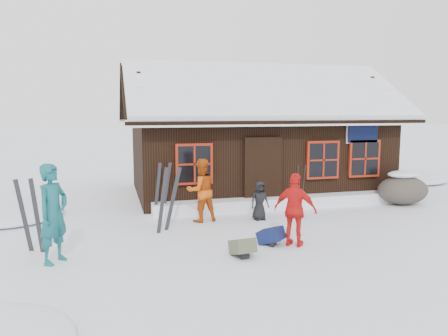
{
  "coord_description": "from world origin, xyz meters",
  "views": [
    {
      "loc": [
        -3.33,
        -9.32,
        2.84
      ],
      "look_at": [
        -0.42,
        1.78,
        1.3
      ],
      "focal_mm": 35.0,
      "sensor_mm": 36.0,
      "label": 1
    }
  ],
  "objects_px": {
    "skier_orange_left": "(201,190)",
    "backpack_blue": "(271,238)",
    "boulder": "(403,189)",
    "ski_pair_left": "(168,200)",
    "ski_poles": "(300,193)",
    "skier_crouched": "(260,201)",
    "skier_orange_right": "(295,210)",
    "skier_teal": "(53,214)",
    "backpack_olive": "(242,250)"
  },
  "relations": [
    {
      "from": "skier_orange_right",
      "to": "skier_orange_left",
      "type": "bearing_deg",
      "value": -18.8
    },
    {
      "from": "skier_teal",
      "to": "backpack_olive",
      "type": "relative_size",
      "value": 3.62
    },
    {
      "from": "boulder",
      "to": "skier_teal",
      "type": "bearing_deg",
      "value": -164.08
    },
    {
      "from": "skier_crouched",
      "to": "boulder",
      "type": "bearing_deg",
      "value": 1.19
    },
    {
      "from": "skier_orange_right",
      "to": "boulder",
      "type": "bearing_deg",
      "value": -108.18
    },
    {
      "from": "skier_crouched",
      "to": "backpack_olive",
      "type": "relative_size",
      "value": 1.96
    },
    {
      "from": "skier_orange_left",
      "to": "backpack_olive",
      "type": "xyz_separation_m",
      "value": [
        0.22,
        -2.87,
        -0.67
      ]
    },
    {
      "from": "skier_teal",
      "to": "backpack_olive",
      "type": "height_order",
      "value": "skier_teal"
    },
    {
      "from": "ski_pair_left",
      "to": "backpack_olive",
      "type": "relative_size",
      "value": 3.02
    },
    {
      "from": "skier_orange_left",
      "to": "skier_crouched",
      "type": "height_order",
      "value": "skier_orange_left"
    },
    {
      "from": "ski_pair_left",
      "to": "ski_poles",
      "type": "xyz_separation_m",
      "value": [
        3.5,
        0.31,
        -0.05
      ]
    },
    {
      "from": "ski_poles",
      "to": "backpack_blue",
      "type": "height_order",
      "value": "ski_poles"
    },
    {
      "from": "skier_teal",
      "to": "ski_poles",
      "type": "xyz_separation_m",
      "value": [
        5.82,
        1.93,
        -0.25
      ]
    },
    {
      "from": "ski_poles",
      "to": "backpack_blue",
      "type": "relative_size",
      "value": 2.92
    },
    {
      "from": "skier_orange_right",
      "to": "skier_crouched",
      "type": "height_order",
      "value": "skier_orange_right"
    },
    {
      "from": "boulder",
      "to": "ski_pair_left",
      "type": "bearing_deg",
      "value": -171.3
    },
    {
      "from": "skier_orange_right",
      "to": "ski_poles",
      "type": "bearing_deg",
      "value": -76.4
    },
    {
      "from": "skier_teal",
      "to": "backpack_blue",
      "type": "relative_size",
      "value": 3.76
    },
    {
      "from": "skier_orange_right",
      "to": "backpack_blue",
      "type": "distance_m",
      "value": 0.81
    },
    {
      "from": "skier_teal",
      "to": "skier_orange_right",
      "type": "distance_m",
      "value": 4.75
    },
    {
      "from": "skier_orange_left",
      "to": "ski_poles",
      "type": "bearing_deg",
      "value": 161.29
    },
    {
      "from": "skier_orange_left",
      "to": "skier_orange_right",
      "type": "relative_size",
      "value": 1.05
    },
    {
      "from": "boulder",
      "to": "backpack_blue",
      "type": "distance_m",
      "value": 5.94
    },
    {
      "from": "boulder",
      "to": "backpack_olive",
      "type": "relative_size",
      "value": 3.04
    },
    {
      "from": "boulder",
      "to": "ski_poles",
      "type": "height_order",
      "value": "ski_poles"
    },
    {
      "from": "skier_teal",
      "to": "skier_orange_left",
      "type": "relative_size",
      "value": 1.16
    },
    {
      "from": "skier_crouched",
      "to": "backpack_olive",
      "type": "bearing_deg",
      "value": -122.58
    },
    {
      "from": "skier_teal",
      "to": "skier_crouched",
      "type": "relative_size",
      "value": 1.85
    },
    {
      "from": "ski_poles",
      "to": "skier_teal",
      "type": "bearing_deg",
      "value": -161.7
    },
    {
      "from": "backpack_blue",
      "to": "ski_pair_left",
      "type": "bearing_deg",
      "value": 96.65
    },
    {
      "from": "backpack_blue",
      "to": "skier_orange_left",
      "type": "bearing_deg",
      "value": 70.59
    },
    {
      "from": "boulder",
      "to": "ski_poles",
      "type": "distance_m",
      "value": 3.82
    },
    {
      "from": "skier_teal",
      "to": "backpack_blue",
      "type": "bearing_deg",
      "value": -55.79
    },
    {
      "from": "skier_crouched",
      "to": "backpack_olive",
      "type": "height_order",
      "value": "skier_crouched"
    },
    {
      "from": "skier_orange_left",
      "to": "skier_crouched",
      "type": "xyz_separation_m",
      "value": [
        1.49,
        -0.22,
        -0.3
      ]
    },
    {
      "from": "ski_poles",
      "to": "skier_orange_left",
      "type": "bearing_deg",
      "value": 172.35
    },
    {
      "from": "ski_pair_left",
      "to": "skier_crouched",
      "type": "bearing_deg",
      "value": -5.95
    },
    {
      "from": "backpack_olive",
      "to": "ski_pair_left",
      "type": "bearing_deg",
      "value": 110.83
    },
    {
      "from": "skier_orange_right",
      "to": "skier_crouched",
      "type": "relative_size",
      "value": 1.53
    },
    {
      "from": "skier_orange_right",
      "to": "backpack_blue",
      "type": "relative_size",
      "value": 3.11
    },
    {
      "from": "skier_crouched",
      "to": "ski_poles",
      "type": "height_order",
      "value": "ski_poles"
    },
    {
      "from": "skier_orange_left",
      "to": "backpack_blue",
      "type": "distance_m",
      "value": 2.59
    },
    {
      "from": "boulder",
      "to": "backpack_olive",
      "type": "distance_m",
      "value": 6.93
    },
    {
      "from": "backpack_olive",
      "to": "ski_poles",
      "type": "bearing_deg",
      "value": 40.44
    },
    {
      "from": "skier_orange_left",
      "to": "ski_poles",
      "type": "relative_size",
      "value": 1.11
    },
    {
      "from": "skier_teal",
      "to": "skier_orange_right",
      "type": "relative_size",
      "value": 1.21
    },
    {
      "from": "skier_orange_left",
      "to": "backpack_blue",
      "type": "xyz_separation_m",
      "value": [
        1.03,
        -2.28,
        -0.67
      ]
    },
    {
      "from": "skier_orange_right",
      "to": "skier_crouched",
      "type": "bearing_deg",
      "value": -49.95
    },
    {
      "from": "skier_crouched",
      "to": "ski_pair_left",
      "type": "distance_m",
      "value": 2.48
    },
    {
      "from": "skier_crouched",
      "to": "backpack_blue",
      "type": "height_order",
      "value": "skier_crouched"
    }
  ]
}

